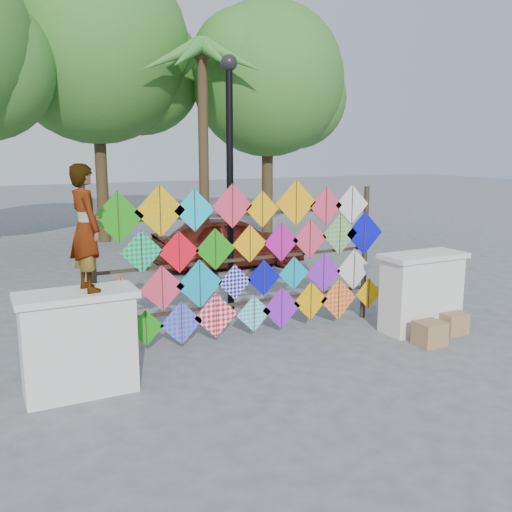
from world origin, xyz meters
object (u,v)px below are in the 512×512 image
kite_rack (253,260)px  vendor_woman (86,228)px  lamppost (230,163)px  sedan (229,241)px

kite_rack → vendor_woman: size_ratio=3.28×
lamppost → kite_rack: bearing=-98.6°
sedan → lamppost: (-1.63, -3.68, 2.04)m
kite_rack → vendor_woman: (-2.65, -0.93, 0.80)m
vendor_woman → lamppost: (2.84, 2.20, 0.66)m
sedan → lamppost: lamppost is taller
kite_rack → lamppost: bearing=81.4°
kite_rack → lamppost: (0.19, 1.27, 1.46)m
vendor_woman → sedan: bearing=-47.3°
vendor_woman → sedan: (4.47, 5.88, -1.38)m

